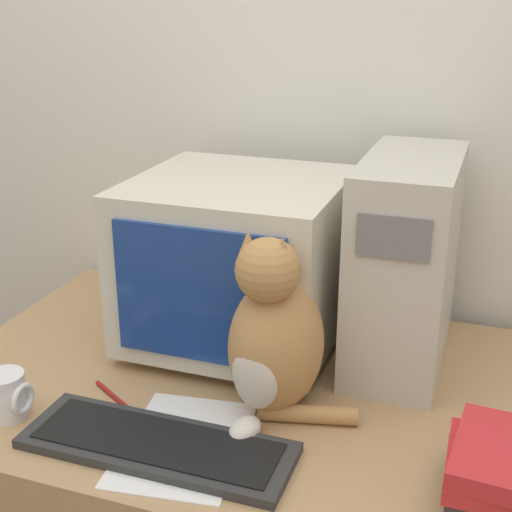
{
  "coord_description": "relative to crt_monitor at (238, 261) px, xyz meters",
  "views": [
    {
      "loc": [
        0.44,
        -0.79,
        1.49
      ],
      "look_at": [
        -0.01,
        0.47,
        0.99
      ],
      "focal_mm": 50.0,
      "sensor_mm": 36.0,
      "label": 1
    }
  ],
  "objects": [
    {
      "name": "computer_tower",
      "position": [
        0.36,
        0.05,
        0.03
      ],
      "size": [
        0.19,
        0.42,
        0.45
      ],
      "color": "beige",
      "rests_on": "desk"
    },
    {
      "name": "paper_sheet",
      "position": [
        0.05,
        -0.4,
        -0.2
      ],
      "size": [
        0.25,
        0.32,
        0.0
      ],
      "color": "white",
      "rests_on": "desk"
    },
    {
      "name": "keyboard",
      "position": [
        0.01,
        -0.43,
        -0.19
      ],
      "size": [
        0.49,
        0.17,
        0.02
      ],
      "color": "#2D2D2D",
      "rests_on": "desk"
    },
    {
      "name": "wall_back",
      "position": [
        0.09,
        0.33,
        0.33
      ],
      "size": [
        7.0,
        0.05,
        2.5
      ],
      "color": "silver",
      "rests_on": "ground_plane"
    },
    {
      "name": "pen",
      "position": [
        -0.15,
        -0.31,
        -0.19
      ],
      "size": [
        0.12,
        0.07,
        0.01
      ],
      "color": "maroon",
      "rests_on": "desk"
    },
    {
      "name": "cat",
      "position": [
        0.16,
        -0.24,
        -0.05
      ],
      "size": [
        0.27,
        0.28,
        0.37
      ],
      "rotation": [
        0.0,
        0.0,
        -0.16
      ],
      "color": "#B7844C",
      "rests_on": "desk"
    },
    {
      "name": "mug",
      "position": [
        -0.3,
        -0.43,
        -0.15
      ],
      "size": [
        0.08,
        0.08,
        0.09
      ],
      "color": "white",
      "rests_on": "desk"
    },
    {
      "name": "book_stack",
      "position": [
        0.57,
        -0.38,
        -0.14
      ],
      "size": [
        0.17,
        0.21,
        0.11
      ],
      "color": "#28703D",
      "rests_on": "desk"
    },
    {
      "name": "crt_monitor",
      "position": [
        0.0,
        0.0,
        0.0
      ],
      "size": [
        0.44,
        0.44,
        0.38
      ],
      "color": "beige",
      "rests_on": "desk"
    }
  ]
}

